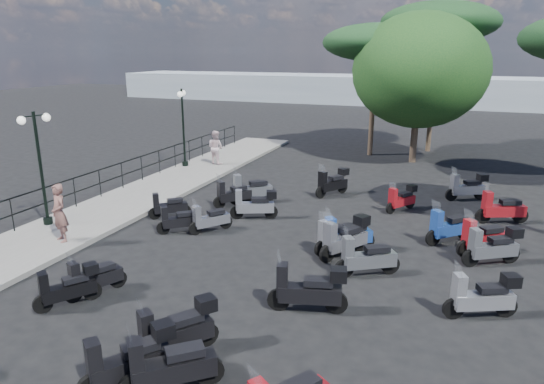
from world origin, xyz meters
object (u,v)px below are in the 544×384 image
(scooter_17, at_px, (401,199))
(scooter_4, at_px, (169,207))
(scooter_5, at_px, (251,190))
(scooter_11, at_px, (332,183))
(scooter_15, at_px, (345,238))
(scooter_20, at_px, (366,258))
(scooter_27, at_px, (493,247))
(woman, at_px, (59,213))
(scooter_29, at_px, (501,209))
(scooter_8, at_px, (94,279))
(scooter_23, at_px, (467,187))
(scooter_13, at_px, (169,368))
(scooter_3, at_px, (210,220))
(scooter_21, at_px, (449,228))
(pine_2, at_px, (376,43))
(scooter_31, at_px, (178,221))
(scooter_14, at_px, (308,290))
(lamp_post_1, at_px, (40,161))
(scooter_2, at_px, (68,288))
(scooter_26, at_px, (482,297))
(scooter_9, at_px, (254,205))
(lamp_post_2, at_px, (183,123))
(scooter_32, at_px, (176,331))
(pine_0, at_px, (439,23))
(scooter_22, at_px, (346,236))
(scooter_16, at_px, (336,237))
(scooter_7, at_px, (129,361))
(scooter_28, at_px, (483,238))
(broadleaf_tree, at_px, (420,71))
(scooter_10, at_px, (233,195))
(pedestrian_far, at_px, (216,147))

(scooter_17, bearing_deg, scooter_4, 60.12)
(scooter_5, distance_m, scooter_11, 3.44)
(scooter_15, distance_m, scooter_20, 1.31)
(scooter_20, bearing_deg, scooter_27, -90.05)
(woman, distance_m, scooter_29, 14.36)
(scooter_8, bearing_deg, scooter_23, -99.60)
(scooter_13, bearing_deg, scooter_3, -17.61)
(scooter_21, distance_m, pine_2, 14.31)
(woman, relative_size, scooter_31, 1.47)
(woman, distance_m, scooter_14, 8.20)
(scooter_3, bearing_deg, scooter_23, -102.67)
(scooter_21, bearing_deg, lamp_post_1, 60.74)
(scooter_2, bearing_deg, scooter_26, -128.04)
(scooter_4, distance_m, scooter_21, 9.38)
(scooter_9, bearing_deg, scooter_8, 143.97)
(scooter_9, distance_m, scooter_17, 5.46)
(scooter_17, bearing_deg, lamp_post_2, 18.59)
(scooter_27, xyz_separation_m, scooter_32, (-5.87, -6.75, 0.01))
(scooter_11, bearing_deg, scooter_13, 122.69)
(scooter_5, xyz_separation_m, pine_0, (5.68, 13.15, 6.68))
(scooter_22, xyz_separation_m, pine_2, (-1.82, 14.17, 5.62))
(scooter_14, xyz_separation_m, scooter_26, (3.64, 1.14, -0.04))
(scooter_14, xyz_separation_m, scooter_23, (3.33, 10.49, -0.03))
(scooter_17, height_order, pine_2, pine_2)
(lamp_post_2, xyz_separation_m, pine_2, (8.07, 6.71, 3.79))
(lamp_post_1, bearing_deg, scooter_21, 26.39)
(woman, height_order, scooter_16, woman)
(scooter_22, height_order, scooter_31, scooter_22)
(scooter_21, distance_m, scooter_31, 8.51)
(scooter_31, bearing_deg, scooter_7, 165.93)
(scooter_27, relative_size, scooter_28, 1.06)
(scooter_26, relative_size, broadleaf_tree, 0.21)
(woman, xyz_separation_m, scooter_21, (10.93, 4.46, -0.55))
(scooter_31, distance_m, broadleaf_tree, 15.50)
(scooter_32, bearing_deg, lamp_post_2, -22.24)
(scooter_17, xyz_separation_m, scooter_32, (-2.97, -10.65, 0.08))
(pine_2, bearing_deg, scooter_7, -90.91)
(scooter_23, bearing_deg, scooter_7, 128.47)
(scooter_17, bearing_deg, scooter_32, 108.18)
(lamp_post_1, xyz_separation_m, scooter_20, (10.57, 0.24, -1.78))
(scooter_31, bearing_deg, scooter_9, -78.90)
(woman, xyz_separation_m, scooter_22, (8.14, 2.61, -0.55))
(broadleaf_tree, bearing_deg, scooter_14, -92.17)
(scooter_31, height_order, pine_0, pine_0)
(scooter_22, bearing_deg, scooter_32, 123.49)
(scooter_9, height_order, scooter_26, scooter_26)
(lamp_post_2, height_order, scooter_10, lamp_post_2)
(scooter_29, bearing_deg, scooter_16, 111.37)
(pedestrian_far, bearing_deg, scooter_20, 148.06)
(scooter_3, distance_m, scooter_5, 3.37)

